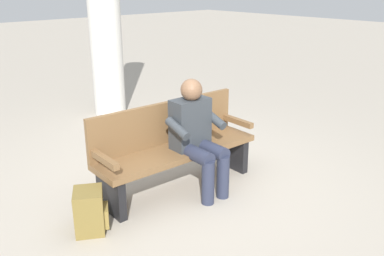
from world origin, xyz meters
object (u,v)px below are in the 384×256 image
Objects in this scene: backpack at (90,211)px; support_pillar at (104,12)px; bench_near at (174,146)px; person_seated at (197,134)px.

backpack is 3.80m from support_pillar.
bench_near is at bearing 71.82° from support_pillar.
support_pillar reaches higher than person_seated.
bench_near is 4.66× the size of backpack.
support_pillar is at bearing -105.35° from bench_near.
backpack is 0.12× the size of support_pillar.
bench_near is at bearing -171.23° from backpack.
person_seated is 1.29m from backpack.
backpack is at bearing 11.60° from bench_near.
support_pillar is (-2.00, -2.90, 1.43)m from backpack.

